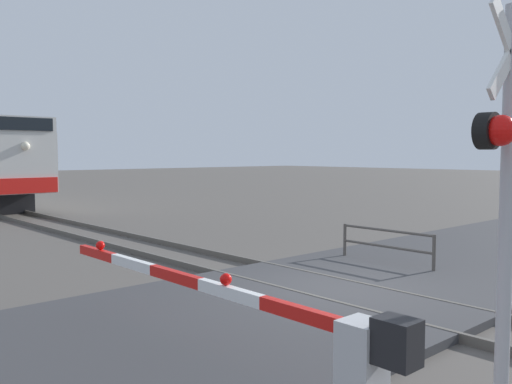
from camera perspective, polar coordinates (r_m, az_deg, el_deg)
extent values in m
plane|color=#514C47|center=(10.70, 8.53, -10.73)|extent=(160.00, 160.00, 0.00)
cube|color=#59544C|center=(10.15, 5.92, -11.08)|extent=(0.08, 80.00, 0.15)
cube|color=#59544C|center=(11.23, 10.88, -9.65)|extent=(0.08, 80.00, 0.15)
cube|color=#38383A|center=(10.68, 8.53, -10.37)|extent=(36.00, 5.68, 0.14)
cube|color=silver|center=(25.58, -24.10, 6.43)|extent=(2.67, 2.58, 0.66)
cube|color=black|center=(24.34, -23.12, 6.59)|extent=(2.32, 0.06, 0.53)
cube|color=red|center=(24.33, -22.94, 0.62)|extent=(2.59, 0.08, 0.64)
sphere|color=#F2EACC|center=(24.29, -23.04, 4.46)|extent=(0.36, 0.36, 0.36)
cylinder|color=#ADADB2|center=(5.80, 24.79, -2.84)|extent=(0.14, 0.14, 4.13)
cube|color=white|center=(5.84, 25.27, 13.09)|extent=(0.95, 0.04, 0.95)
cube|color=white|center=(5.84, 25.27, 13.09)|extent=(0.95, 0.04, 0.95)
cube|color=black|center=(5.77, 25.04, 5.72)|extent=(1.04, 0.08, 0.08)
sphere|color=red|center=(5.34, 24.29, 5.91)|extent=(0.28, 0.28, 0.28)
cylinder|color=black|center=(5.39, 23.11, 5.92)|extent=(0.34, 0.14, 0.34)
cube|color=black|center=(4.84, 14.54, -15.00)|extent=(0.28, 0.36, 0.40)
cube|color=red|center=(5.49, 4.69, -12.60)|extent=(0.10, 1.09, 0.14)
cube|color=white|center=(6.25, -2.75, -10.50)|extent=(0.10, 1.09, 0.14)
cube|color=red|center=(7.10, -8.43, -8.77)|extent=(0.10, 1.09, 0.14)
cube|color=white|center=(8.01, -12.81, -7.36)|extent=(0.10, 1.09, 0.14)
cube|color=red|center=(8.96, -16.27, -6.21)|extent=(0.10, 1.09, 0.14)
sphere|color=red|center=(6.27, -3.19, -9.14)|extent=(0.14, 0.14, 0.14)
sphere|color=red|center=(8.86, -16.02, -5.40)|extent=(0.14, 0.14, 0.14)
cylinder|color=#4C4742|center=(12.65, 18.17, -6.38)|extent=(0.08, 0.08, 0.95)
cylinder|color=#4C4742|center=(14.01, 9.31, -5.23)|extent=(0.08, 0.08, 0.95)
cylinder|color=#4C4742|center=(13.23, 13.54, -3.94)|extent=(0.06, 2.47, 0.06)
cylinder|color=#4C4742|center=(13.29, 13.51, -5.59)|extent=(0.06, 2.47, 0.06)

